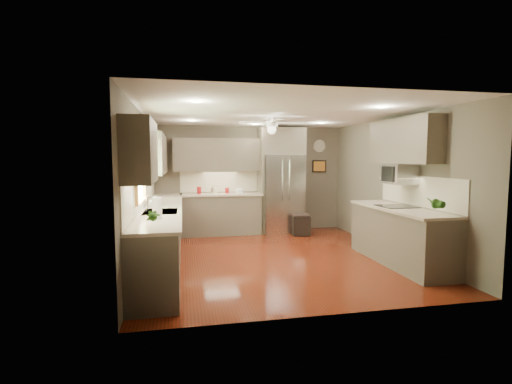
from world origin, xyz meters
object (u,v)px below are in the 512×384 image
object	(u,v)px
bowl	(239,192)
microwave	(399,174)
soap_bottle	(153,203)
stool	(301,225)
canister_a	(199,190)
canister_c	(215,190)
potted_plant_left	(153,216)
potted_plant_right	(434,203)
canister_b	(213,191)
paper_towel	(157,208)
refrigerator	(282,182)
canister_d	(227,191)

from	to	relation	value
bowl	microwave	xyz separation A→B (m)	(2.33, -2.71, 0.52)
soap_bottle	stool	distance (m)	3.70
canister_a	soap_bottle	xyz separation A→B (m)	(-0.85, -2.39, 0.01)
canister_a	bowl	size ratio (longest dim) A/B	0.82
canister_c	soap_bottle	distance (m)	2.64
potted_plant_left	bowl	size ratio (longest dim) A/B	1.57
potted_plant_right	canister_c	bearing A→B (deg)	126.12
canister_b	potted_plant_right	world-z (taller)	potted_plant_right
canister_c	paper_towel	distance (m)	3.57
refrigerator	stool	bearing A→B (deg)	-54.77
canister_a	potted_plant_left	bearing A→B (deg)	-99.66
canister_d	microwave	size ratio (longest dim) A/B	0.24
bowl	microwave	world-z (taller)	microwave
potted_plant_left	potted_plant_right	xyz separation A→B (m)	(3.85, 0.31, 0.01)
potted_plant_right	bowl	xyz separation A→B (m)	(-2.22, 3.79, -0.14)
paper_towel	refrigerator	bearing A→B (deg)	52.07
canister_a	refrigerator	world-z (taller)	refrigerator
microwave	bowl	bearing A→B (deg)	130.67
refrigerator	potted_plant_right	bearing A→B (deg)	-72.23
canister_c	stool	size ratio (longest dim) A/B	0.43
canister_a	canister_d	world-z (taller)	canister_a
canister_b	stool	world-z (taller)	canister_b
paper_towel	canister_c	bearing A→B (deg)	72.83
canister_c	bowl	bearing A→B (deg)	-3.14
potted_plant_left	paper_towel	bearing A→B (deg)	89.85
canister_b	refrigerator	size ratio (longest dim) A/B	0.06
soap_bottle	microwave	world-z (taller)	microwave
canister_b	paper_towel	size ratio (longest dim) A/B	0.43
bowl	paper_towel	world-z (taller)	paper_towel
canister_a	soap_bottle	world-z (taller)	soap_bottle
canister_b	canister_d	size ratio (longest dim) A/B	1.04
potted_plant_right	paper_towel	bearing A→B (deg)	173.94
potted_plant_left	soap_bottle	bearing A→B (deg)	94.41
canister_c	microwave	bearing A→B (deg)	-43.42
canister_c	microwave	distance (m)	4.02
bowl	paper_towel	bearing A→B (deg)	-115.65
stool	paper_towel	xyz separation A→B (m)	(-2.96, -2.91, 0.84)
microwave	refrigerator	bearing A→B (deg)	116.09
potted_plant_left	microwave	bearing A→B (deg)	19.30
potted_plant_left	stool	distance (m)	4.76
canister_c	soap_bottle	xyz separation A→B (m)	(-1.19, -2.36, 0.00)
canister_a	potted_plant_left	world-z (taller)	potted_plant_left
canister_d	potted_plant_left	xyz separation A→B (m)	(-1.35, -4.18, 0.09)
potted_plant_right	stool	distance (m)	3.55
canister_a	potted_plant_left	distance (m)	4.23
refrigerator	paper_towel	xyz separation A→B (m)	(-2.63, -3.38, -0.11)
canister_a	microwave	size ratio (longest dim) A/B	0.29
canister_d	refrigerator	bearing A→B (deg)	-3.97
canister_b	soap_bottle	bearing A→B (deg)	-116.05
canister_a	canister_b	xyz separation A→B (m)	(0.30, -0.04, -0.01)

